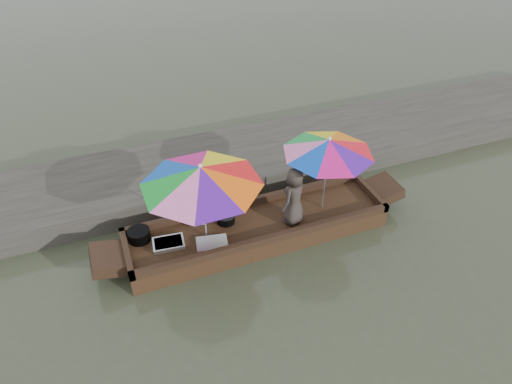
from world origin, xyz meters
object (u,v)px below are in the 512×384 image
object	(u,v)px
vendor	(294,196)
supply_bag	(198,216)
cooking_pot	(139,235)
umbrella_stern	(326,174)
boat_hull	(258,230)
tray_scallop	(212,244)
tray_crayfish	(169,244)
charcoal_grill	(226,218)
umbrella_bow	(203,202)

from	to	relation	value
vendor	supply_bag	bearing A→B (deg)	-54.65
cooking_pot	umbrella_stern	distance (m)	3.52
boat_hull	tray_scallop	world-z (taller)	tray_scallop
tray_crayfish	tray_scallop	xyz separation A→B (m)	(0.71, -0.25, -0.01)
supply_bag	tray_scallop	bearing A→B (deg)	-85.23
boat_hull	tray_scallop	distance (m)	1.01
charcoal_grill	umbrella_bow	xyz separation A→B (m)	(-0.45, -0.25, 0.70)
boat_hull	vendor	xyz separation A→B (m)	(0.63, -0.17, 0.75)
cooking_pot	vendor	bearing A→B (deg)	-10.60
umbrella_bow	umbrella_stern	size ratio (longest dim) A/B	1.24
supply_bag	umbrella_bow	distance (m)	0.79
charcoal_grill	vendor	distance (m)	1.34
tray_scallop	supply_bag	xyz separation A→B (m)	(-0.06, 0.70, 0.10)
charcoal_grill	vendor	world-z (taller)	vendor
charcoal_grill	cooking_pot	bearing A→B (deg)	176.56
tray_crayfish	umbrella_stern	world-z (taller)	umbrella_stern
boat_hull	tray_scallop	bearing A→B (deg)	-165.23
tray_crayfish	boat_hull	bearing A→B (deg)	-0.06
tray_scallop	charcoal_grill	bearing A→B (deg)	50.06
tray_scallop	supply_bag	world-z (taller)	supply_bag
supply_bag	umbrella_bow	world-z (taller)	umbrella_bow
cooking_pot	vendor	world-z (taller)	vendor
boat_hull	charcoal_grill	xyz separation A→B (m)	(-0.54, 0.25, 0.25)
cooking_pot	tray_scallop	xyz separation A→B (m)	(1.16, -0.59, -0.07)
umbrella_stern	umbrella_bow	bearing A→B (deg)	180.00
charcoal_grill	umbrella_stern	size ratio (longest dim) A/B	0.20
cooking_pot	tray_crayfish	bearing A→B (deg)	-37.26
cooking_pot	tray_scallop	distance (m)	1.30
boat_hull	umbrella_stern	distance (m)	1.63
umbrella_bow	umbrella_stern	bearing A→B (deg)	0.00
tray_scallop	vendor	distance (m)	1.68
supply_bag	umbrella_stern	xyz separation A→B (m)	(2.35, -0.45, 0.65)
boat_hull	tray_crayfish	size ratio (longest dim) A/B	9.01
tray_crayfish	supply_bag	bearing A→B (deg)	34.49
boat_hull	charcoal_grill	world-z (taller)	charcoal_grill
tray_crayfish	charcoal_grill	world-z (taller)	charcoal_grill
cooking_pot	boat_hull	bearing A→B (deg)	-9.13
boat_hull	cooking_pot	xyz separation A→B (m)	(-2.12, 0.34, 0.28)
boat_hull	tray_crayfish	world-z (taller)	tray_crayfish
tray_scallop	charcoal_grill	distance (m)	0.65
tray_crayfish	cooking_pot	bearing A→B (deg)	142.74
umbrella_bow	tray_scallop	bearing A→B (deg)	-83.45
vendor	umbrella_stern	size ratio (longest dim) A/B	0.70
boat_hull	vendor	distance (m)	1.00
tray_crayfish	umbrella_bow	distance (m)	1.00
boat_hull	umbrella_stern	bearing A→B (deg)	0.00
tray_crayfish	supply_bag	xyz separation A→B (m)	(0.65, 0.45, 0.09)
boat_hull	umbrella_bow	world-z (taller)	umbrella_bow
boat_hull	umbrella_bow	distance (m)	1.37
cooking_pot	tray_scallop	size ratio (longest dim) A/B	0.73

